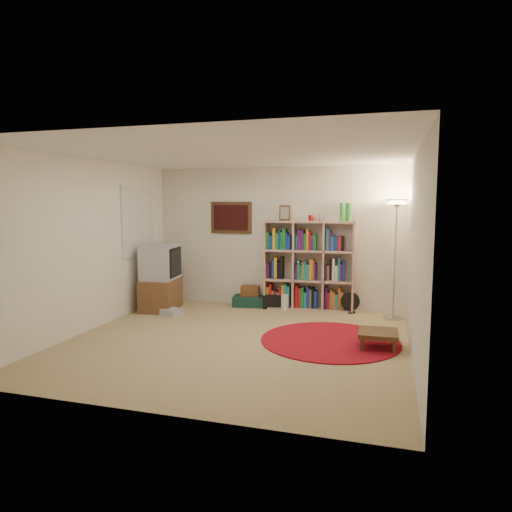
{
  "coord_description": "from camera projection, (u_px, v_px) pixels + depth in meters",
  "views": [
    {
      "loc": [
        1.93,
        -5.71,
        1.86
      ],
      "look_at": [
        0.1,
        0.6,
        1.1
      ],
      "focal_mm": 32.0,
      "sensor_mm": 36.0,
      "label": 1
    }
  ],
  "objects": [
    {
      "name": "suitcase",
      "position": [
        249.0,
        301.0,
        8.3
      ],
      "size": [
        0.61,
        0.44,
        0.18
      ],
      "rotation": [
        0.0,
        0.0,
        0.13
      ],
      "color": "#13342C",
      "rests_on": "ground"
    },
    {
      "name": "paper_towel",
      "position": [
        285.0,
        302.0,
        8.0
      ],
      "size": [
        0.15,
        0.15,
        0.27
      ],
      "rotation": [
        0.0,
        0.0,
        -0.18
      ],
      "color": "white",
      "rests_on": "ground"
    },
    {
      "name": "bookshelf",
      "position": [
        308.0,
        267.0,
        8.02
      ],
      "size": [
        1.58,
        0.52,
        1.87
      ],
      "rotation": [
        0.0,
        0.0,
        0.05
      ],
      "color": "tan",
      "rests_on": "ground"
    },
    {
      "name": "dvd_box",
      "position": [
        172.0,
        312.0,
        7.62
      ],
      "size": [
        0.39,
        0.35,
        0.11
      ],
      "rotation": [
        0.0,
        0.0,
        -0.33
      ],
      "color": "#B6B6BB",
      "rests_on": "ground"
    },
    {
      "name": "room",
      "position": [
        234.0,
        248.0,
        6.11
      ],
      "size": [
        4.54,
        4.54,
        2.54
      ],
      "color": "#9F885D",
      "rests_on": "ground"
    },
    {
      "name": "red_rug",
      "position": [
        330.0,
        340.0,
        6.19
      ],
      "size": [
        1.88,
        1.88,
        0.02
      ],
      "color": "maroon",
      "rests_on": "ground"
    },
    {
      "name": "side_table",
      "position": [
        378.0,
        334.0,
        5.86
      ],
      "size": [
        0.5,
        0.5,
        0.23
      ],
      "rotation": [
        0.0,
        0.0,
        0.02
      ],
      "color": "#3A2514",
      "rests_on": "ground"
    },
    {
      "name": "duffel_bag",
      "position": [
        273.0,
        301.0,
        8.17
      ],
      "size": [
        0.42,
        0.38,
        0.25
      ],
      "rotation": [
        0.0,
        0.0,
        0.28
      ],
      "color": "black",
      "rests_on": "ground"
    },
    {
      "name": "floor_lamp",
      "position": [
        396.0,
        220.0,
        7.21
      ],
      "size": [
        0.39,
        0.39,
        1.93
      ],
      "rotation": [
        0.0,
        0.0,
        0.07
      ],
      "color": "#BABDBF",
      "rests_on": "ground"
    },
    {
      "name": "floor_fan",
      "position": [
        350.0,
        303.0,
        7.74
      ],
      "size": [
        0.32,
        0.17,
        0.36
      ],
      "rotation": [
        0.0,
        0.0,
        0.04
      ],
      "color": "black",
      "rests_on": "ground"
    },
    {
      "name": "wicker_basket",
      "position": [
        250.0,
        291.0,
        8.31
      ],
      "size": [
        0.36,
        0.28,
        0.18
      ],
      "rotation": [
        0.0,
        0.0,
        0.18
      ],
      "color": "#5D3317",
      "rests_on": "suitcase"
    },
    {
      "name": "tv_stand",
      "position": [
        161.0,
        278.0,
        7.98
      ],
      "size": [
        0.64,
        0.85,
        1.15
      ],
      "rotation": [
        0.0,
        0.0,
        0.12
      ],
      "color": "brown",
      "rests_on": "ground"
    }
  ]
}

